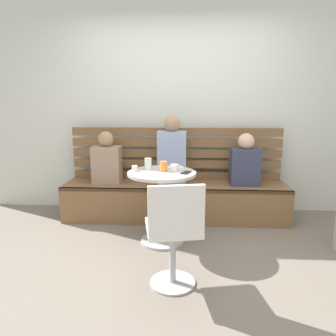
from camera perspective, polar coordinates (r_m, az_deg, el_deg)
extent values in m
plane|color=#70665B|center=(2.82, 0.32, -17.98)|extent=(8.00, 8.00, 0.00)
cube|color=silver|center=(4.08, 1.58, 12.51)|extent=(5.20, 0.10, 2.90)
cube|color=brown|center=(3.83, 1.27, -6.13)|extent=(2.70, 0.52, 0.44)
cube|color=brown|center=(3.54, 1.14, -4.25)|extent=(2.70, 0.04, 0.04)
cube|color=brown|center=(3.99, 1.41, -1.36)|extent=(2.65, 0.04, 0.10)
cube|color=brown|center=(3.96, 1.43, 0.79)|extent=(2.65, 0.04, 0.10)
cube|color=brown|center=(3.93, 1.44, 2.74)|extent=(2.65, 0.04, 0.10)
cube|color=brown|center=(3.91, 1.45, 4.70)|extent=(2.65, 0.04, 0.10)
cube|color=brown|center=(3.90, 1.46, 6.69)|extent=(2.65, 0.04, 0.10)
cylinder|color=#ADADB2|center=(3.28, -1.10, -13.22)|extent=(0.44, 0.44, 0.02)
cylinder|color=#ADADB2|center=(3.15, -1.12, -7.35)|extent=(0.07, 0.07, 0.69)
cylinder|color=#B7B2A8|center=(3.05, -1.15, -0.98)|extent=(0.68, 0.68, 0.03)
cylinder|color=#ADADB2|center=(2.62, 0.85, -20.33)|extent=(0.36, 0.36, 0.02)
cylinder|color=#ADADB2|center=(2.51, 0.87, -16.12)|extent=(0.05, 0.05, 0.45)
cube|color=white|center=(2.40, 0.88, -10.95)|extent=(0.47, 0.47, 0.04)
cube|color=white|center=(2.17, 1.57, -7.80)|extent=(0.40, 0.12, 0.36)
cube|color=#8C9EC6|center=(3.71, 0.72, 1.89)|extent=(0.34, 0.22, 0.64)
sphere|color=#A37A5B|center=(3.67, 0.74, 8.14)|extent=(0.19, 0.19, 0.19)
cube|color=#333851|center=(3.79, 13.99, 0.20)|extent=(0.34, 0.22, 0.44)
sphere|color=#DBB293|center=(3.74, 14.23, 4.80)|extent=(0.19, 0.19, 0.19)
cube|color=#9E7F6B|center=(3.85, -11.22, 0.62)|extent=(0.34, 0.22, 0.45)
sphere|color=#A37A5B|center=(3.80, -11.41, 5.24)|extent=(0.19, 0.19, 0.19)
cylinder|color=silver|center=(3.14, -3.69, 0.77)|extent=(0.07, 0.07, 0.12)
cylinder|color=white|center=(3.06, 1.21, 0.02)|extent=(0.08, 0.08, 0.07)
cylinder|color=orange|center=(3.06, -0.84, 0.31)|extent=(0.07, 0.07, 0.10)
cylinder|color=silver|center=(3.09, -6.17, -0.08)|extent=(0.06, 0.06, 0.05)
cylinder|color=white|center=(3.23, 1.42, 0.12)|extent=(0.17, 0.17, 0.01)
cube|color=black|center=(3.00, 3.33, -0.84)|extent=(0.11, 0.16, 0.01)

